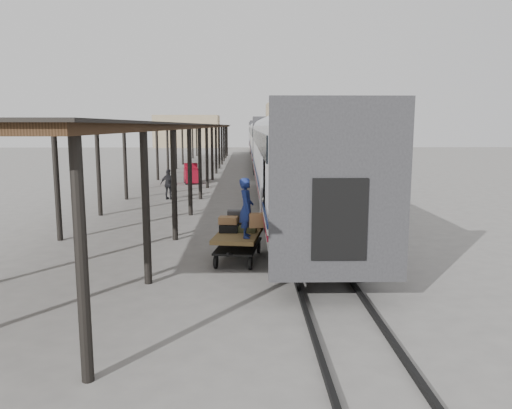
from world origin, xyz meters
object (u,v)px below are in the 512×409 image
object	(u,v)px
porter	(246,208)
luggage_tug	(191,174)
baggage_cart	(238,239)
pedestrian	(169,184)

from	to	relation	value
porter	luggage_tug	bearing A→B (deg)	9.69
baggage_cart	porter	world-z (taller)	porter
baggage_cart	luggage_tug	size ratio (longest dim) A/B	1.45
porter	baggage_cart	bearing A→B (deg)	19.90
baggage_cart	porter	size ratio (longest dim) A/B	1.48
baggage_cart	porter	bearing A→B (deg)	-60.85
baggage_cart	pedestrian	xyz separation A→B (m)	(-4.04, 12.76, 0.20)
luggage_tug	porter	bearing A→B (deg)	-91.51
luggage_tug	baggage_cart	bearing A→B (deg)	-91.85
baggage_cart	pedestrian	bearing A→B (deg)	116.10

